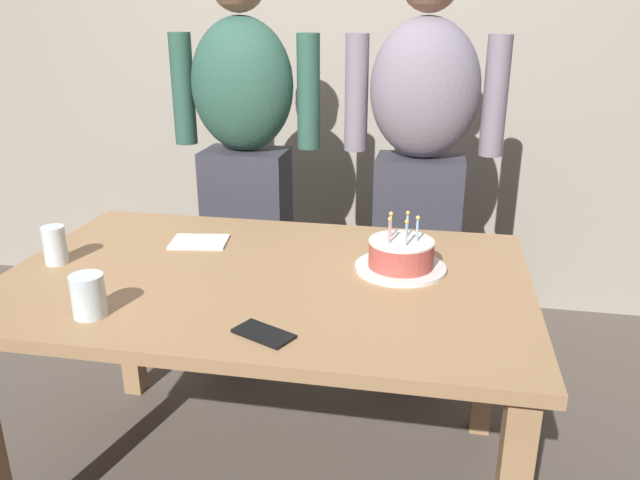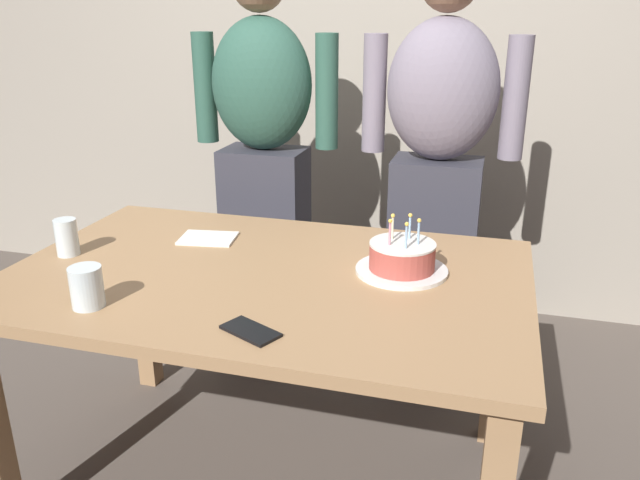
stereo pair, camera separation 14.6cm
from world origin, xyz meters
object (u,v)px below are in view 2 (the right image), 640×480
Objects in this scene: water_glass_far at (67,237)px; water_glass_near at (87,287)px; person_man_bearded at (264,160)px; cell_phone at (251,331)px; birthday_cake at (402,259)px; person_woman_cardigan at (437,171)px; napkin_stack at (208,238)px.

water_glass_near is at bearing -46.89° from water_glass_far.
water_glass_near is 1.15m from person_man_bearded.
person_man_bearded is (-0.40, 1.17, 0.13)m from cell_phone.
person_man_bearded is at bearing 134.11° from birthday_cake.
water_glass_near is at bearing -156.83° from cell_phone.
person_man_bearded is (0.05, 1.15, 0.08)m from water_glass_near.
person_woman_cardigan is at bearing -180.00° from person_man_bearded.
person_woman_cardigan is at bearing 100.62° from cell_phone.
water_glass_far is 0.07× the size of person_man_bearded.
person_woman_cardigan is (1.04, 0.85, 0.08)m from water_glass_far.
napkin_stack is (0.36, 0.24, -0.05)m from water_glass_far.
napkin_stack is (-0.66, 0.10, -0.04)m from birthday_cake.
birthday_cake is 0.16× the size of person_man_bearded.
birthday_cake is 1.03m from water_glass_far.
water_glass_far is 1.35m from person_woman_cardigan.
water_glass_far reaches higher than water_glass_near.
water_glass_near is 0.07× the size of person_man_bearded.
cell_phone is 1.21m from person_woman_cardigan.
birthday_cake is 0.86m from water_glass_near.
water_glass_near is 0.75× the size of cell_phone.
cell_phone and napkin_stack have the same top height.
water_glass_far is at bearing 133.11° from water_glass_near.
birthday_cake is at bearing 83.47° from cell_phone.
napkin_stack is at bearing 34.24° from water_glass_far.
cell_phone is at bearing -2.40° from water_glass_near.
birthday_cake is 0.16× the size of person_woman_cardigan.
birthday_cake reaches higher than napkin_stack.
water_glass_near is at bearing -149.27° from birthday_cake.
person_woman_cardigan is at bearing 39.11° from water_glass_far.
water_glass_far is at bearing -172.14° from birthday_cake.
cell_phone is 1.24m from person_man_bearded.
birthday_cake is 1.86× the size of cell_phone.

